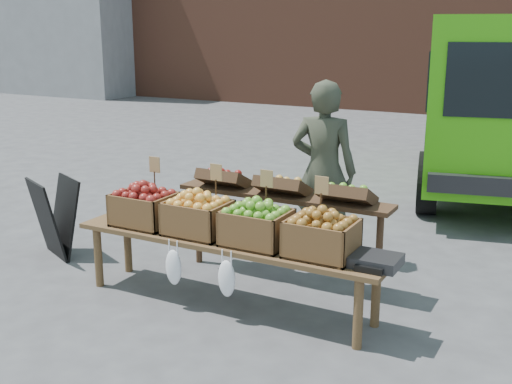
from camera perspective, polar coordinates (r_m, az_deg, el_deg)
The scene contains 11 objects.
ground at distance 5.58m, azimuth -13.91°, elevation -9.58°, with size 80.00×80.00×0.00m, color #48494B.
delivery_van at distance 9.62m, azimuth 21.82°, elevation 7.19°, with size 2.41×5.26×2.35m, color #3AA90D, non-canonical shape.
vendor at distance 6.23m, azimuth 6.02°, elevation 1.86°, with size 0.64×0.42×1.76m, color #34382A.
chalkboard_sign at distance 6.66m, azimuth -17.42°, elevation -2.18°, with size 0.53×0.29×0.80m, color black, non-canonical shape.
back_table at distance 5.75m, azimuth 2.36°, elevation -2.88°, with size 2.10×0.44×1.04m, color #3B2717, non-canonical shape.
display_bench at distance 5.30m, azimuth -2.59°, elevation -7.13°, with size 2.70×0.56×0.57m, color brown, non-canonical shape.
crate_golden_apples at distance 5.61m, azimuth -9.90°, elevation -1.51°, with size 0.50×0.40×0.28m, color maroon, non-canonical shape.
crate_russet_pears at distance 5.29m, azimuth -5.20°, elevation -2.31°, with size 0.50×0.40×0.28m, color gold, non-canonical shape.
crate_red_apples at distance 5.02m, azimuth 0.05°, elevation -3.19°, with size 0.50×0.40×0.28m, color #499823, non-canonical shape.
crate_green_apples at distance 4.80m, azimuth 5.85°, elevation -4.12°, with size 0.50×0.40×0.28m, color #A07123, non-canonical shape.
weighing_scale at distance 4.70m, azimuth 10.63°, elevation -6.02°, with size 0.34×0.30×0.08m, color black.
Camera 1 is at (3.51, -3.71, 2.24)m, focal length 45.00 mm.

